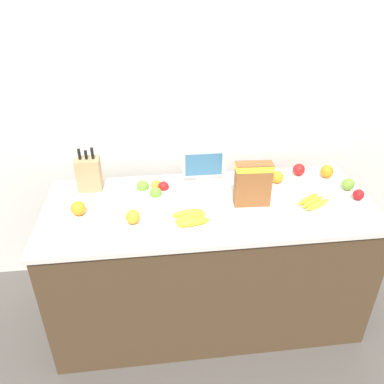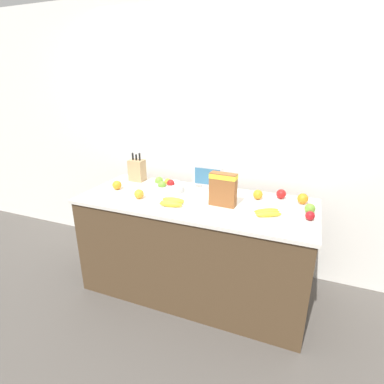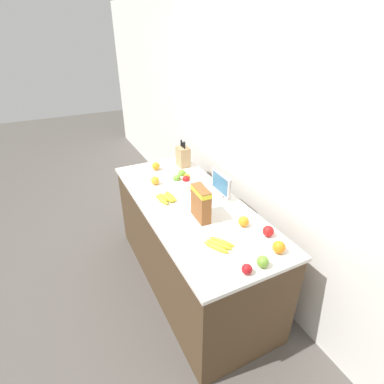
{
  "view_description": "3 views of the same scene",
  "coord_description": "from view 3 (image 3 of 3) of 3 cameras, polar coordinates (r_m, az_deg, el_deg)",
  "views": [
    {
      "loc": [
        -0.33,
        -1.87,
        2.07
      ],
      "look_at": [
        -0.1,
        0.04,
        0.96
      ],
      "focal_mm": 35.0,
      "sensor_mm": 36.0,
      "label": 1
    },
    {
      "loc": [
        0.84,
        -2.17,
        1.82
      ],
      "look_at": [
        -0.03,
        0.0,
        0.96
      ],
      "focal_mm": 28.0,
      "sensor_mm": 36.0,
      "label": 2
    },
    {
      "loc": [
        1.96,
        -0.96,
        2.23
      ],
      "look_at": [
        0.01,
        0.01,
        1.0
      ],
      "focal_mm": 28.0,
      "sensor_mm": 36.0,
      "label": 3
    }
  ],
  "objects": [
    {
      "name": "orange_back_center",
      "position": [
        2.09,
        16.23,
        -10.06
      ],
      "size": [
        0.09,
        0.09,
        0.09
      ],
      "primitive_type": "sphere",
      "color": "orange",
      "rests_on": "counter"
    },
    {
      "name": "banana_bunch_left",
      "position": [
        2.08,
        5.16,
        -9.91
      ],
      "size": [
        0.22,
        0.2,
        0.04
      ],
      "rotation": [
        0.0,
        0.0,
        3.59
      ],
      "color": "yellow",
      "rests_on": "counter"
    },
    {
      "name": "ground_plane",
      "position": [
        3.12,
        -0.28,
        -16.22
      ],
      "size": [
        14.0,
        14.0,
        0.0
      ],
      "primitive_type": "plane",
      "color": "#514C47"
    },
    {
      "name": "fruit_bowl",
      "position": [
        2.81,
        -1.64,
        2.08
      ],
      "size": [
        0.29,
        0.29,
        0.12
      ],
      "color": "silver",
      "rests_on": "counter"
    },
    {
      "name": "knife_block",
      "position": [
        3.2,
        -1.71,
        6.79
      ],
      "size": [
        0.15,
        0.11,
        0.31
      ],
      "color": "tan",
      "rests_on": "counter"
    },
    {
      "name": "orange_front_center",
      "position": [
        2.85,
        -7.03,
        2.18
      ],
      "size": [
        0.08,
        0.08,
        0.08
      ],
      "primitive_type": "sphere",
      "color": "orange",
      "rests_on": "counter"
    },
    {
      "name": "small_monitor",
      "position": [
        2.62,
        5.54,
        1.56
      ],
      "size": [
        0.28,
        0.03,
        0.21
      ],
      "color": "#B7B7BC",
      "rests_on": "counter"
    },
    {
      "name": "orange_front_left",
      "position": [
        3.15,
        -6.9,
        4.92
      ],
      "size": [
        0.08,
        0.08,
        0.08
      ],
      "primitive_type": "sphere",
      "color": "orange",
      "rests_on": "counter"
    },
    {
      "name": "banana_bunch_right",
      "position": [
        2.6,
        -4.96,
        -1.09
      ],
      "size": [
        0.21,
        0.16,
        0.04
      ],
      "rotation": [
        0.0,
        0.0,
        3.35
      ],
      "color": "yellow",
      "rests_on": "counter"
    },
    {
      "name": "cereal_box",
      "position": [
        2.28,
        1.7,
        -1.93
      ],
      "size": [
        0.22,
        0.09,
        0.27
      ],
      "rotation": [
        0.0,
        0.0,
        -0.05
      ],
      "color": "brown",
      "rests_on": "counter"
    },
    {
      "name": "wall_back",
      "position": [
        2.69,
        11.75,
        8.52
      ],
      "size": [
        9.0,
        0.06,
        2.6
      ],
      "color": "silver",
      "rests_on": "ground_plane"
    },
    {
      "name": "orange_near_bowl",
      "position": [
        2.29,
        9.8,
        -5.53
      ],
      "size": [
        0.08,
        0.08,
        0.08
      ],
      "primitive_type": "sphere",
      "color": "orange",
      "rests_on": "counter"
    },
    {
      "name": "apple_rightmost",
      "position": [
        2.22,
        14.33,
        -7.23
      ],
      "size": [
        0.08,
        0.08,
        0.08
      ],
      "primitive_type": "sphere",
      "color": "red",
      "rests_on": "counter"
    },
    {
      "name": "apple_by_knife_block",
      "position": [
        1.9,
        10.41,
        -14.25
      ],
      "size": [
        0.07,
        0.07,
        0.07
      ],
      "primitive_type": "sphere",
      "color": "#A31419",
      "rests_on": "counter"
    },
    {
      "name": "apple_near_bananas",
      "position": [
        1.96,
        13.32,
        -12.79
      ],
      "size": [
        0.08,
        0.08,
        0.08
      ],
      "primitive_type": "sphere",
      "color": "#6B9E33",
      "rests_on": "counter"
    },
    {
      "name": "counter",
      "position": [
        2.82,
        -0.31,
        -9.82
      ],
      "size": [
        1.96,
        0.81,
        0.9
      ],
      "color": "#4C3823",
      "rests_on": "ground_plane"
    }
  ]
}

